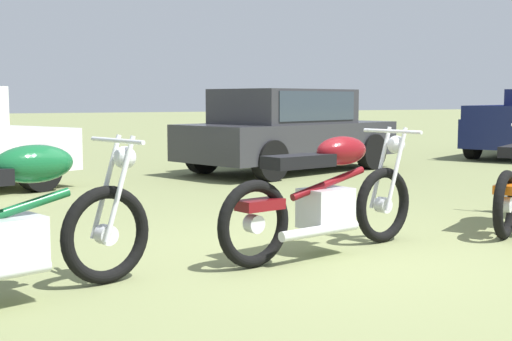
# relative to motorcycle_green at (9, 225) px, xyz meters

# --- Properties ---
(ground_plane) EXTENTS (120.00, 120.00, 0.00)m
(ground_plane) POSITION_rel_motorcycle_green_xyz_m (2.49, 0.11, -0.49)
(ground_plane) COLOR olive
(motorcycle_green) EXTENTS (2.03, 0.87, 1.02)m
(motorcycle_green) POSITION_rel_motorcycle_green_xyz_m (0.00, 0.00, 0.00)
(motorcycle_green) COLOR black
(motorcycle_green) RESTS_ON ground
(motorcycle_maroon) EXTENTS (2.11, 0.80, 1.02)m
(motorcycle_maroon) POSITION_rel_motorcycle_green_xyz_m (2.51, 0.26, -0.01)
(motorcycle_maroon) COLOR black
(motorcycle_maroon) RESTS_ON ground
(car_charcoal) EXTENTS (4.34, 2.81, 1.43)m
(car_charcoal) POSITION_rel_motorcycle_green_xyz_m (5.50, 6.01, 0.30)
(car_charcoal) COLOR #2D2D33
(car_charcoal) RESTS_ON ground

